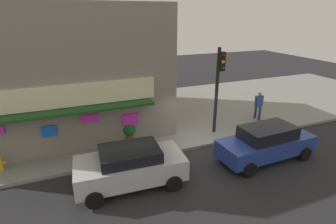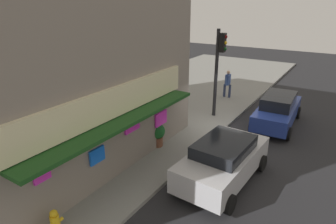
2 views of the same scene
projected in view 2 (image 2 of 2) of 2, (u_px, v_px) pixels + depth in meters
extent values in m
plane|color=#232326|center=(224.00, 131.00, 14.61)|extent=(57.34, 57.34, 0.00)
cube|color=gray|center=(142.00, 110.00, 17.17)|extent=(38.23, 10.36, 0.15)
cube|color=gray|center=(35.00, 72.00, 11.31)|extent=(10.74, 7.87, 6.76)
cube|color=beige|center=(113.00, 103.00, 9.50)|extent=(8.16, 0.16, 1.01)
cube|color=#194719|center=(122.00, 122.00, 9.54)|extent=(7.73, 0.90, 0.12)
cube|color=#E533CC|center=(42.00, 175.00, 7.68)|extent=(0.51, 0.08, 0.39)
cube|color=blue|center=(97.00, 156.00, 9.36)|extent=(0.62, 0.08, 0.51)
cube|color=#E533CC|center=(132.00, 126.00, 10.66)|extent=(0.80, 0.08, 0.43)
cube|color=#E533CC|center=(161.00, 118.00, 12.30)|extent=(0.80, 0.08, 0.59)
cylinder|color=black|center=(216.00, 74.00, 15.38)|extent=(0.18, 0.18, 4.67)
cube|color=black|center=(223.00, 43.00, 14.67)|extent=(0.32, 0.28, 0.95)
sphere|color=maroon|center=(226.00, 37.00, 14.49)|extent=(0.18, 0.18, 0.18)
sphere|color=yellow|center=(225.00, 43.00, 14.59)|extent=(0.18, 0.18, 0.18)
sphere|color=#0F4C19|center=(225.00, 49.00, 14.70)|extent=(0.18, 0.18, 0.18)
cylinder|color=gold|center=(55.00, 224.00, 7.87)|extent=(0.25, 0.25, 0.58)
sphere|color=gold|center=(53.00, 214.00, 7.74)|extent=(0.21, 0.21, 0.21)
cylinder|color=gold|center=(61.00, 219.00, 8.00)|extent=(0.12, 0.10, 0.10)
cylinder|color=#2D2D2D|center=(111.00, 162.00, 10.71)|extent=(0.47, 0.47, 0.81)
cylinder|color=navy|center=(230.00, 91.00, 19.07)|extent=(0.17, 0.17, 0.85)
cylinder|color=navy|center=(224.00, 90.00, 19.23)|extent=(0.17, 0.17, 0.85)
cube|color=#334C8C|center=(228.00, 80.00, 18.88)|extent=(0.48, 0.26, 0.68)
sphere|color=tan|center=(228.00, 72.00, 18.70)|extent=(0.22, 0.22, 0.22)
cylinder|color=#334C8C|center=(229.00, 79.00, 19.10)|extent=(0.10, 0.10, 0.61)
cylinder|color=#334C8C|center=(226.00, 81.00, 18.68)|extent=(0.10, 0.10, 0.61)
cylinder|color=brown|center=(157.00, 141.00, 12.71)|extent=(0.47, 0.47, 0.41)
sphere|color=#195623|center=(157.00, 131.00, 12.54)|extent=(0.68, 0.68, 0.68)
cube|color=#B7B7BC|center=(223.00, 162.00, 10.30)|extent=(4.30, 2.11, 0.84)
cube|color=black|center=(224.00, 146.00, 10.08)|extent=(2.35, 1.70, 0.43)
cylinder|color=black|center=(217.00, 149.00, 12.08)|extent=(0.65, 0.25, 0.64)
cylinder|color=black|center=(262.00, 163.00, 11.06)|extent=(0.65, 0.25, 0.64)
cylinder|color=black|center=(178.00, 183.00, 9.84)|extent=(0.65, 0.25, 0.64)
cylinder|color=black|center=(229.00, 204.00, 8.82)|extent=(0.65, 0.25, 0.64)
cube|color=navy|center=(277.00, 112.00, 15.06)|extent=(4.64, 1.86, 0.75)
cube|color=black|center=(279.00, 100.00, 14.82)|extent=(2.53, 1.51, 0.57)
cylinder|color=black|center=(267.00, 107.00, 16.89)|extent=(0.65, 0.24, 0.64)
cylinder|color=black|center=(298.00, 113.00, 16.09)|extent=(0.65, 0.24, 0.64)
cylinder|color=black|center=(252.00, 127.00, 14.30)|extent=(0.65, 0.24, 0.64)
cylinder|color=black|center=(288.00, 134.00, 13.50)|extent=(0.65, 0.24, 0.64)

